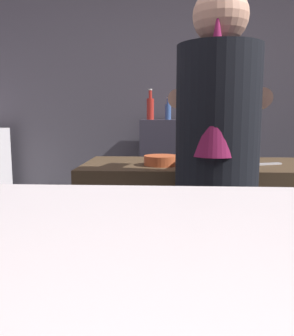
{
  "coord_description": "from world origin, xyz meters",
  "views": [
    {
      "loc": [
        -0.25,
        -1.27,
        1.17
      ],
      "look_at": [
        -0.28,
        -0.75,
        1.09
      ],
      "focal_mm": 39.06,
      "sensor_mm": 36.0,
      "label": 1
    }
  ],
  "objects_px": {
    "bottle_soy": "(216,108)",
    "mixing_bowl": "(161,160)",
    "bottle_vinegar": "(168,111)",
    "bartender": "(216,165)",
    "chefs_knife": "(260,164)",
    "bottle_olive_oil": "(150,108)"
  },
  "relations": [
    {
      "from": "bottle_olive_oil",
      "to": "bottle_vinegar",
      "type": "relative_size",
      "value": 1.38
    },
    {
      "from": "mixing_bowl",
      "to": "chefs_knife",
      "type": "height_order",
      "value": "mixing_bowl"
    },
    {
      "from": "mixing_bowl",
      "to": "bottle_soy",
      "type": "height_order",
      "value": "bottle_soy"
    },
    {
      "from": "chefs_knife",
      "to": "bottle_soy",
      "type": "relative_size",
      "value": 0.97
    },
    {
      "from": "bottle_soy",
      "to": "mixing_bowl",
      "type": "bearing_deg",
      "value": -108.79
    },
    {
      "from": "chefs_knife",
      "to": "bottle_soy",
      "type": "bearing_deg",
      "value": 73.0
    },
    {
      "from": "chefs_knife",
      "to": "bartender",
      "type": "bearing_deg",
      "value": -145.15
    },
    {
      "from": "mixing_bowl",
      "to": "bottle_vinegar",
      "type": "xyz_separation_m",
      "value": [
        0.03,
        1.31,
        0.26
      ]
    },
    {
      "from": "chefs_knife",
      "to": "bottle_vinegar",
      "type": "bearing_deg",
      "value": 90.23
    },
    {
      "from": "bottle_vinegar",
      "to": "bartender",
      "type": "bearing_deg",
      "value": -83.22
    },
    {
      "from": "chefs_knife",
      "to": "bottle_soy",
      "type": "xyz_separation_m",
      "value": [
        -0.08,
        1.25,
        0.31
      ]
    },
    {
      "from": "mixing_bowl",
      "to": "chefs_knife",
      "type": "bearing_deg",
      "value": 4.04
    },
    {
      "from": "bartender",
      "to": "mixing_bowl",
      "type": "bearing_deg",
      "value": 45.59
    },
    {
      "from": "chefs_knife",
      "to": "bottle_soy",
      "type": "distance_m",
      "value": 1.29
    },
    {
      "from": "bartender",
      "to": "mixing_bowl",
      "type": "relative_size",
      "value": 9.09
    },
    {
      "from": "mixing_bowl",
      "to": "bottle_soy",
      "type": "relative_size",
      "value": 0.74
    },
    {
      "from": "bartender",
      "to": "bottle_soy",
      "type": "xyz_separation_m",
      "value": [
        0.21,
        1.66,
        0.26
      ]
    },
    {
      "from": "bottle_vinegar",
      "to": "bottle_soy",
      "type": "bearing_deg",
      "value": -3.34
    },
    {
      "from": "bartender",
      "to": "chefs_knife",
      "type": "distance_m",
      "value": 0.5
    },
    {
      "from": "chefs_knife",
      "to": "bottle_vinegar",
      "type": "xyz_separation_m",
      "value": [
        -0.48,
        1.28,
        0.29
      ]
    },
    {
      "from": "mixing_bowl",
      "to": "bottle_soy",
      "type": "bearing_deg",
      "value": 71.21
    },
    {
      "from": "bartender",
      "to": "bottle_soy",
      "type": "height_order",
      "value": "bartender"
    }
  ]
}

